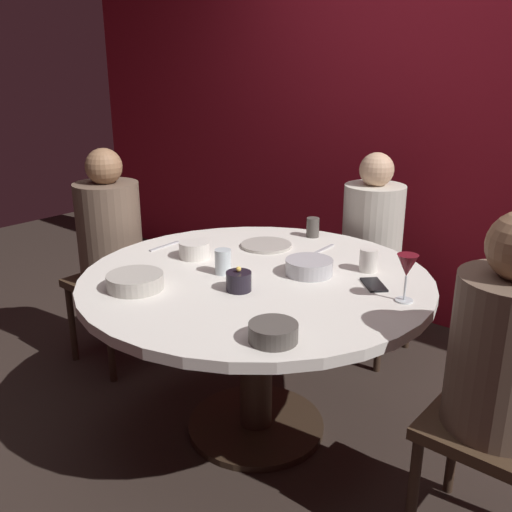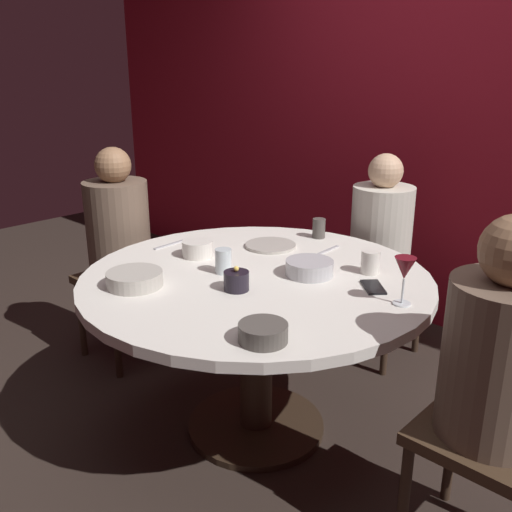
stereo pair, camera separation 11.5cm
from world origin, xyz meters
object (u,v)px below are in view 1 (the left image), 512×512
Objects in this scene: dinner_plate at (266,245)px; bowl_salad_center at (195,250)px; seated_diner_left at (110,234)px; cup_near_candle at (313,227)px; dining_table at (256,306)px; bowl_small_white at (135,281)px; candle_holder at (239,281)px; cell_phone at (374,285)px; bowl_serving_large at (309,267)px; cup_by_right_diner at (223,262)px; cup_by_left_diner at (369,260)px; wine_glass at (407,268)px; seated_diner_back at (372,232)px; seated_diner_right at (506,353)px; bowl_sauce_side at (273,332)px.

bowl_salad_center reaches higher than dinner_plate.
cup_near_candle is at bearing 34.33° from seated_diner_left.
dining_table is 6.60× the size of bowl_small_white.
candle_holder reaches higher than cell_phone.
cup_by_right_diner is (-0.27, -0.22, 0.02)m from bowl_serving_large.
cell_phone is at bearing 41.88° from bowl_small_white.
seated_diner_left is 12.03× the size of cup_near_candle.
cell_phone reaches higher than dining_table.
wine_glass is at bearing -37.14° from cup_by_left_diner.
seated_diner_left is at bearing -145.67° from cup_near_candle.
dining_table is at bearing 34.05° from cup_by_right_diner.
wine_glass reaches higher than cup_near_candle.
seated_diner_back is (0.98, 0.96, -0.02)m from seated_diner_left.
cup_by_right_diner is (-1.09, -0.07, 0.06)m from seated_diner_right.
dining_table is at bearing 159.17° from cell_phone.
bowl_sauce_side reaches higher than dinner_plate.
wine_glass reaches higher than cup_by_right_diner.
bowl_serving_large is (0.10, 0.31, -0.01)m from candle_holder.
bowl_salad_center is at bearing -153.03° from cup_by_left_diner.
cell_phone is (-0.56, 0.20, 0.01)m from seated_diner_right.
cell_phone is at bearing -52.93° from cup_by_left_diner.
dinner_plate reaches higher than dining_table.
cell_phone is at bearing 45.27° from candle_holder.
bowl_salad_center is 0.63m from cup_near_candle.
candle_holder is 0.43m from bowl_salad_center.
seated_diner_right reaches higher than cup_near_candle.
cup_by_left_diner is (0.32, 0.33, 0.19)m from dining_table.
candle_holder reaches higher than bowl_small_white.
seated_diner_right is 1.22m from dinner_plate.
wine_glass is (-0.40, 0.14, 0.14)m from seated_diner_right.
seated_diner_right is 1.09m from cup_by_right_diner.
wine_glass is 1.00m from bowl_small_white.
cup_by_left_diner reaches higher than bowl_sauce_side.
cup_by_right_diner is at bearing -15.69° from bowl_salad_center.
bowl_sauce_side is 1.62× the size of cup_near_candle.
bowl_sauce_side is at bearing -65.48° from bowl_serving_large.
bowl_small_white is (-1.23, -0.41, 0.04)m from seated_diner_right.
seated_diner_left is 11.90× the size of candle_holder.
cup_near_candle reaches higher than bowl_salad_center.
seated_diner_right is at bearing 10.29° from candle_holder.
seated_diner_left is 5.35× the size of bowl_small_white.
bowl_salad_center reaches higher than dining_table.
cup_near_candle reaches higher than bowl_sauce_side.
bowl_salad_center reaches higher than cell_phone.
bowl_sauce_side is at bearing -33.79° from candle_holder.
dining_table is at bearing -57.26° from dinner_plate.
seated_diner_right is at bearing -19.11° from wine_glass.
bowl_small_white is 0.94m from cup_by_left_diner.
bowl_small_white is 1.39× the size of bowl_sauce_side.
cup_by_left_diner is at bearing 142.86° from wine_glass.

